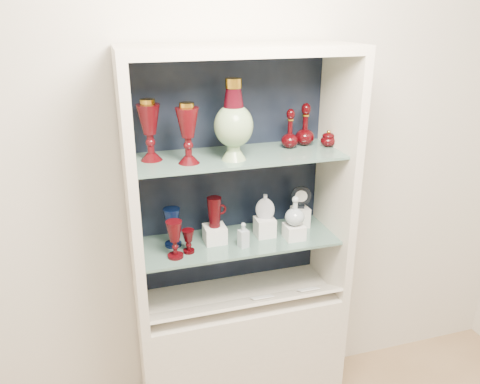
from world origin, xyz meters
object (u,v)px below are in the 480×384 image
object	(u,v)px
ruby_decanter_a	(290,126)
clear_square_bottle	(243,235)
pedestal_lamp_left	(188,134)
ruby_goblet_small	(188,241)
lidded_bowl	(328,138)
ruby_pitcher	(214,212)
cameo_medallion	(301,197)
pedestal_lamp_right	(150,130)
flat_flask	(265,206)
cobalt_goblet	(172,227)
clear_round_decanter	(295,211)
ruby_goblet_tall	(175,240)
ruby_decanter_b	(305,123)
enamel_urn	(234,120)

from	to	relation	value
ruby_decanter_a	clear_square_bottle	xyz separation A→B (m)	(-0.26, -0.12, -0.46)
pedestal_lamp_left	ruby_goblet_small	world-z (taller)	pedestal_lamp_left
pedestal_lamp_left	lidded_bowl	distance (m)	0.68
ruby_pitcher	cameo_medallion	bearing A→B (deg)	-0.25
pedestal_lamp_right	cameo_medallion	world-z (taller)	pedestal_lamp_right
ruby_pitcher	clear_square_bottle	size ratio (longest dim) A/B	1.18
ruby_decanter_a	cameo_medallion	bearing A→B (deg)	11.52
flat_flask	cobalt_goblet	bearing A→B (deg)	-159.93
cobalt_goblet	clear_round_decanter	world-z (taller)	clear_round_decanter
ruby_decanter_a	ruby_pitcher	xyz separation A→B (m)	(-0.37, -0.03, -0.37)
ruby_goblet_tall	cameo_medallion	world-z (taller)	cameo_medallion
cobalt_goblet	cameo_medallion	distance (m)	0.65
ruby_decanter_b	ruby_pitcher	world-z (taller)	ruby_decanter_b
ruby_goblet_tall	clear_square_bottle	distance (m)	0.32
pedestal_lamp_right	ruby_goblet_tall	distance (m)	0.48
clear_square_bottle	clear_round_decanter	world-z (taller)	clear_round_decanter
ruby_goblet_small	cameo_medallion	size ratio (longest dim) A/B	0.94
pedestal_lamp_left	ruby_decanter_b	world-z (taller)	pedestal_lamp_left
pedestal_lamp_right	clear_round_decanter	xyz separation A→B (m)	(0.64, -0.09, -0.41)
ruby_decanter_a	cobalt_goblet	world-z (taller)	ruby_decanter_a
lidded_bowl	ruby_goblet_tall	xyz separation A→B (m)	(-0.76, -0.09, -0.37)
ruby_goblet_tall	clear_round_decanter	bearing A→B (deg)	2.15
cameo_medallion	pedestal_lamp_right	bearing A→B (deg)	-158.81
pedestal_lamp_left	ruby_goblet_small	size ratio (longest dim) A/B	2.30
enamel_urn	ruby_pitcher	world-z (taller)	enamel_urn
pedestal_lamp_right	enamel_urn	bearing A→B (deg)	-14.51
ruby_decanter_a	ruby_goblet_tall	world-z (taller)	ruby_decanter_a
ruby_decanter_b	ruby_goblet_small	size ratio (longest dim) A/B	1.92
ruby_pitcher	clear_round_decanter	distance (m)	0.38
ruby_goblet_tall	clear_round_decanter	xyz separation A→B (m)	(0.57, 0.02, 0.05)
ruby_pitcher	cameo_medallion	size ratio (longest dim) A/B	1.22
cobalt_goblet	clear_square_bottle	distance (m)	0.33
pedestal_lamp_left	ruby_decanter_a	xyz separation A→B (m)	(0.49, 0.10, -0.02)
pedestal_lamp_left	clear_square_bottle	bearing A→B (deg)	-4.98
clear_square_bottle	enamel_urn	bearing A→B (deg)	154.41
pedestal_lamp_right	pedestal_lamp_left	bearing A→B (deg)	-30.62
ruby_goblet_tall	clear_square_bottle	bearing A→B (deg)	1.51
ruby_pitcher	clear_round_decanter	size ratio (longest dim) A/B	1.03
pedestal_lamp_right	ruby_pitcher	world-z (taller)	pedestal_lamp_right
ruby_decanter_a	lidded_bowl	world-z (taller)	ruby_decanter_a
lidded_bowl	clear_square_bottle	distance (m)	0.60
ruby_decanter_b	cameo_medallion	xyz separation A→B (m)	(-0.01, -0.01, -0.37)
lidded_bowl	cameo_medallion	xyz separation A→B (m)	(-0.10, 0.05, -0.30)
ruby_decanter_a	flat_flask	distance (m)	0.39
ruby_decanter_b	cameo_medallion	world-z (taller)	ruby_decanter_b
ruby_decanter_b	clear_square_bottle	world-z (taller)	ruby_decanter_b
pedestal_lamp_left	ruby_goblet_tall	bearing A→B (deg)	-160.77
pedestal_lamp_right	enamel_urn	size ratio (longest dim) A/B	0.76
cobalt_goblet	ruby_goblet_small	bearing A→B (deg)	-56.64
ruby_goblet_small	clear_round_decanter	size ratio (longest dim) A/B	0.79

